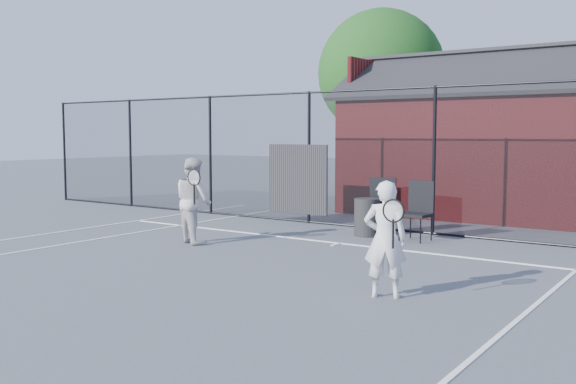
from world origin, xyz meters
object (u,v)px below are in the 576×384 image
Objects in this scene: player_front at (385,239)px; chair_right at (380,207)px; clubhouse at (476,151)px; player_back at (194,200)px; chair_left at (416,212)px; waste_bin at (367,217)px.

chair_right is (-2.32, 4.43, -0.17)m from player_front.
player_back is (-2.80, -7.49, -0.80)m from clubhouse.
clubhouse reaches higher than chair_right.
chair_left is (-1.44, 4.19, -0.18)m from player_front.
chair_right is at bearing 49.14° from player_back.
player_front reaches higher than chair_right.
waste_bin is at bearing 48.69° from player_back.
chair_left is at bearing -0.15° from waste_bin.
player_back is 3.74m from chair_right.
chair_left is 0.91m from chair_right.
player_back reaches higher than player_front.
player_front is 0.92× the size of player_back.
clubhouse is 5.08m from waste_bin.
chair_left is at bearing -83.93° from clubhouse.
chair_left is 1.06m from waste_bin.
chair_right is at bearing -94.40° from clubhouse.
chair_left is at bearing -26.36° from chair_right.
player_front is at bearing -77.85° from clubhouse.
chair_left is (3.32, 2.59, -0.25)m from player_back.
player_front reaches higher than waste_bin.
chair_right is at bearing 54.62° from waste_bin.
chair_right is at bearing 117.64° from player_front.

